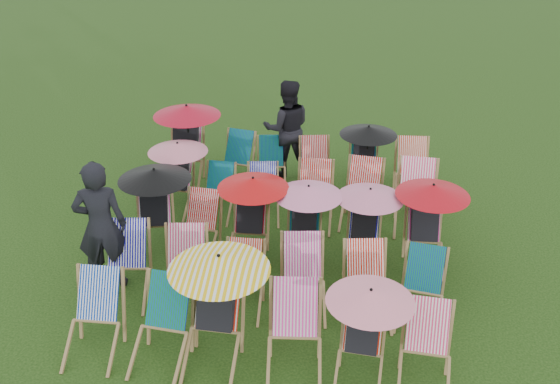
# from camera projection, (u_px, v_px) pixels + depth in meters

# --- Properties ---
(ground) EXTENTS (100.00, 100.00, 0.00)m
(ground) POSITION_uv_depth(u_px,v_px,m) (279.00, 259.00, 9.34)
(ground) COLOR black
(ground) RESTS_ON ground
(deckchair_0) EXTENTS (0.64, 0.89, 0.96)m
(deckchair_0) POSITION_uv_depth(u_px,v_px,m) (92.00, 319.00, 7.39)
(deckchair_0) COLOR olive
(deckchair_0) RESTS_ON ground
(deckchair_1) EXTENTS (0.73, 0.95, 0.97)m
(deckchair_1) POSITION_uv_depth(u_px,v_px,m) (161.00, 327.00, 7.26)
(deckchair_1) COLOR olive
(deckchair_1) RESTS_ON ground
(deckchair_2) EXTENTS (1.17, 1.22, 1.39)m
(deckchair_2) POSITION_uv_depth(u_px,v_px,m) (215.00, 308.00, 7.17)
(deckchair_2) COLOR olive
(deckchair_2) RESTS_ON ground
(deckchair_3) EXTENTS (0.73, 0.97, 1.00)m
(deckchair_3) POSITION_uv_depth(u_px,v_px,m) (295.00, 336.00, 7.11)
(deckchair_3) COLOR olive
(deckchair_3) RESTS_ON ground
(deckchair_4) EXTENTS (0.99, 1.04, 1.17)m
(deckchair_4) POSITION_uv_depth(u_px,v_px,m) (363.00, 334.00, 6.95)
(deckchair_4) COLOR olive
(deckchair_4) RESTS_ON ground
(deckchair_5) EXTENTS (0.67, 0.88, 0.91)m
(deckchair_5) POSITION_uv_depth(u_px,v_px,m) (426.00, 352.00, 6.94)
(deckchair_5) COLOR olive
(deckchair_5) RESTS_ON ground
(deckchair_6) EXTENTS (0.75, 0.97, 0.98)m
(deckchair_6) POSITION_uv_depth(u_px,v_px,m) (124.00, 266.00, 8.34)
(deckchair_6) COLOR olive
(deckchair_6) RESTS_ON ground
(deckchair_7) EXTENTS (0.74, 0.94, 0.94)m
(deckchair_7) POSITION_uv_depth(u_px,v_px,m) (185.00, 269.00, 8.29)
(deckchair_7) COLOR olive
(deckchair_7) RESTS_ON ground
(deckchair_8) EXTENTS (0.57, 0.79, 0.85)m
(deckchair_8) POSITION_uv_depth(u_px,v_px,m) (242.00, 281.00, 8.14)
(deckchair_8) COLOR olive
(deckchair_8) RESTS_ON ground
(deckchair_9) EXTENTS (0.73, 0.93, 0.94)m
(deckchair_9) POSITION_uv_depth(u_px,v_px,m) (303.00, 279.00, 8.11)
(deckchair_9) COLOR olive
(deckchair_9) RESTS_ON ground
(deckchair_10) EXTENTS (0.73, 0.93, 0.93)m
(deckchair_10) POSITION_uv_depth(u_px,v_px,m) (368.00, 286.00, 7.99)
(deckchair_10) COLOR olive
(deckchair_10) RESTS_ON ground
(deckchair_11) EXTENTS (0.72, 0.91, 0.89)m
(deckchair_11) POSITION_uv_depth(u_px,v_px,m) (422.00, 290.00, 7.95)
(deckchair_11) COLOR olive
(deckchair_11) RESTS_ON ground
(deckchair_12) EXTENTS (1.08, 1.18, 1.28)m
(deckchair_12) POSITION_uv_depth(u_px,v_px,m) (154.00, 209.00, 9.31)
(deckchair_12) COLOR olive
(deckchair_12) RESTS_ON ground
(deckchair_13) EXTENTS (0.67, 0.87, 0.89)m
(deckchair_13) POSITION_uv_depth(u_px,v_px,m) (198.00, 226.00, 9.31)
(deckchair_13) COLOR olive
(deckchair_13) RESTS_ON ground
(deckchair_14) EXTENTS (1.05, 1.09, 1.24)m
(deckchair_14) POSITION_uv_depth(u_px,v_px,m) (250.00, 216.00, 9.16)
(deckchair_14) COLOR olive
(deckchair_14) RESTS_ON ground
(deckchair_15) EXTENTS (0.99, 1.04, 1.18)m
(deckchair_15) POSITION_uv_depth(u_px,v_px,m) (305.00, 223.00, 9.06)
(deckchair_15) COLOR olive
(deckchair_15) RESTS_ON ground
(deckchair_16) EXTENTS (0.97, 1.02, 1.16)m
(deckchair_16) POSITION_uv_depth(u_px,v_px,m) (365.00, 225.00, 9.03)
(deckchair_16) COLOR olive
(deckchair_16) RESTS_ON ground
(deckchair_17) EXTENTS (1.05, 1.10, 1.25)m
(deckchair_17) POSITION_uv_depth(u_px,v_px,m) (427.00, 224.00, 8.95)
(deckchair_17) COLOR olive
(deckchair_17) RESTS_ON ground
(deckchair_18) EXTENTS (0.99, 1.04, 1.18)m
(deckchair_18) POSITION_uv_depth(u_px,v_px,m) (176.00, 176.00, 10.40)
(deckchair_18) COLOR olive
(deckchair_18) RESTS_ON ground
(deckchair_19) EXTENTS (0.58, 0.79, 0.83)m
(deckchair_19) POSITION_uv_depth(u_px,v_px,m) (217.00, 193.00, 10.30)
(deckchair_19) COLOR olive
(deckchair_19) RESTS_ON ground
(deckchair_20) EXTENTS (0.66, 0.84, 0.84)m
(deckchair_20) POSITION_uv_depth(u_px,v_px,m) (263.00, 194.00, 10.24)
(deckchair_20) COLOR olive
(deckchair_20) RESTS_ON ground
(deckchair_21) EXTENTS (0.63, 0.89, 0.96)m
(deckchair_21) POSITION_uv_depth(u_px,v_px,m) (314.00, 196.00, 10.06)
(deckchair_21) COLOR olive
(deckchair_21) RESTS_ON ground
(deckchair_22) EXTENTS (0.76, 0.97, 0.98)m
(deckchair_22) POSITION_uv_depth(u_px,v_px,m) (362.00, 195.00, 10.09)
(deckchair_22) COLOR olive
(deckchair_22) RESTS_ON ground
(deckchair_23) EXTENTS (0.74, 0.99, 1.03)m
(deckchair_23) POSITION_uv_depth(u_px,v_px,m) (417.00, 198.00, 9.93)
(deckchair_23) COLOR olive
(deckchair_23) RESTS_ON ground
(deckchair_24) EXTENTS (1.21, 1.26, 1.43)m
(deckchair_24) POSITION_uv_depth(u_px,v_px,m) (185.00, 143.00, 11.25)
(deckchair_24) COLOR olive
(deckchair_24) RESTS_ON ground
(deckchair_25) EXTENTS (0.76, 0.94, 0.91)m
(deckchair_25) POSITION_uv_depth(u_px,v_px,m) (234.00, 161.00, 11.29)
(deckchair_25) COLOR olive
(deckchair_25) RESTS_ON ground
(deckchair_26) EXTENTS (0.66, 0.84, 0.84)m
(deckchair_26) POSITION_uv_depth(u_px,v_px,m) (271.00, 164.00, 11.25)
(deckchair_26) COLOR olive
(deckchair_26) RESTS_ON ground
(deckchair_27) EXTENTS (0.71, 0.90, 0.89)m
(deckchair_27) POSITION_uv_depth(u_px,v_px,m) (316.00, 167.00, 11.09)
(deckchair_27) COLOR olive
(deckchair_27) RESTS_ON ground
(deckchair_28) EXTENTS (1.01, 1.05, 1.20)m
(deckchair_28) POSITION_uv_depth(u_px,v_px,m) (365.00, 158.00, 10.99)
(deckchair_28) COLOR olive
(deckchair_28) RESTS_ON ground
(deckchair_29) EXTENTS (0.68, 0.92, 0.96)m
(deckchair_29) POSITION_uv_depth(u_px,v_px,m) (413.00, 171.00, 10.88)
(deckchair_29) COLOR olive
(deckchair_29) RESTS_ON ground
(person_left) EXTENTS (0.78, 0.60, 1.91)m
(person_left) POSITION_uv_depth(u_px,v_px,m) (101.00, 226.00, 8.35)
(person_left) COLOR black
(person_left) RESTS_ON ground
(person_rear) EXTENTS (1.01, 0.85, 1.83)m
(person_rear) POSITION_uv_depth(u_px,v_px,m) (287.00, 128.00, 11.44)
(person_rear) COLOR black
(person_rear) RESTS_ON ground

